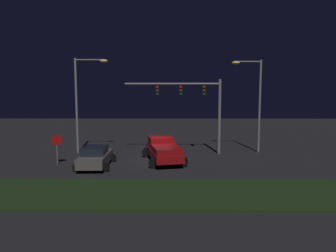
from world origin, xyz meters
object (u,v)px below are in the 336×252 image
at_px(car_sedan, 96,157).
at_px(traffic_signal_gantry, 192,98).
at_px(street_lamp_right, 254,95).
at_px(stop_sign, 57,144).
at_px(pickup_truck, 163,149).
at_px(street_lamp_left, 83,94).

bearing_deg(car_sedan, traffic_signal_gantry, -57.32).
relative_size(street_lamp_right, stop_sign, 3.68).
xyz_separation_m(pickup_truck, traffic_signal_gantry, (2.41, 3.07, 3.90)).
bearing_deg(street_lamp_right, stop_sign, -162.42).
bearing_deg(car_sedan, stop_sign, 76.92).
distance_m(pickup_truck, stop_sign, 7.95).
relative_size(pickup_truck, stop_sign, 2.56).
xyz_separation_m(pickup_truck, street_lamp_right, (8.02, 3.86, 4.17)).
xyz_separation_m(street_lamp_left, street_lamp_right, (15.09, 0.53, -0.08)).
relative_size(traffic_signal_gantry, stop_sign, 3.73).
xyz_separation_m(car_sedan, traffic_signal_gantry, (7.24, 4.87, 4.16)).
distance_m(car_sedan, street_lamp_left, 7.19).
relative_size(pickup_truck, car_sedan, 1.28).
xyz_separation_m(pickup_truck, stop_sign, (-7.85, -1.17, 0.56)).
distance_m(traffic_signal_gantry, stop_sign, 11.59).
bearing_deg(traffic_signal_gantry, street_lamp_left, 178.44).
xyz_separation_m(car_sedan, street_lamp_left, (-2.24, 5.13, 4.51)).
relative_size(car_sedan, traffic_signal_gantry, 0.53).
bearing_deg(pickup_truck, traffic_signal_gantry, -50.13).
bearing_deg(stop_sign, street_lamp_right, 17.58).
xyz_separation_m(street_lamp_left, stop_sign, (-0.78, -4.49, -3.69)).
height_order(car_sedan, street_lamp_right, street_lamp_right).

